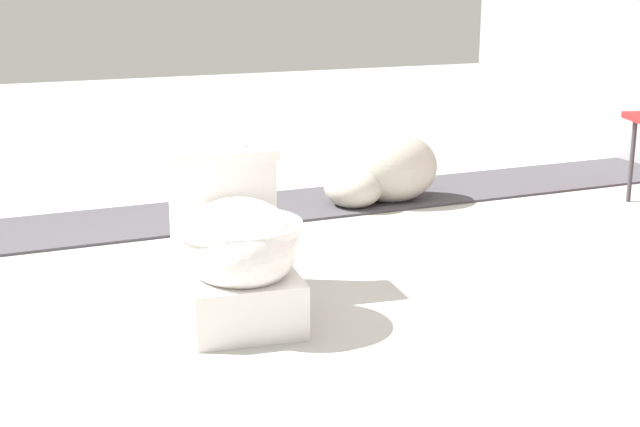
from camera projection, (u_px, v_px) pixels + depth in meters
The scene contains 5 objects.
ground_plane at pixel (185, 320), 2.83m from camera, with size 14.00×14.00×0.00m, color #A8A59E.
gravel_strip at pixel (222, 213), 4.10m from camera, with size 0.56×8.00×0.01m, color #423F44.
toilet at pixel (234, 247), 2.85m from camera, with size 0.67×0.45×0.52m.
boulder_near at pixel (353, 187), 4.19m from camera, with size 0.28×0.28×0.20m, color #ADA899.
boulder_far at pixel (392, 168), 4.28m from camera, with size 0.45×0.34×0.34m, color #ADA899.
Camera 1 is at (2.60, -0.66, 1.06)m, focal length 50.00 mm.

